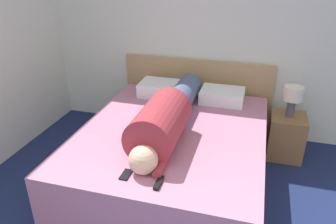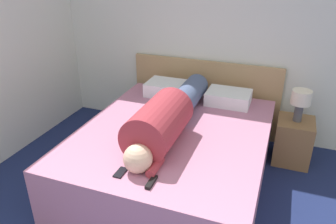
{
  "view_description": "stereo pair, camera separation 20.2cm",
  "coord_description": "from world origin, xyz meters",
  "views": [
    {
      "loc": [
        0.48,
        -0.21,
        2.03
      ],
      "look_at": [
        -0.22,
        2.23,
        0.82
      ],
      "focal_mm": 35.0,
      "sensor_mm": 36.0,
      "label": 1
    },
    {
      "loc": [
        0.67,
        -0.15,
        2.03
      ],
      "look_at": [
        -0.22,
        2.23,
        0.82
      ],
      "focal_mm": 35.0,
      "sensor_mm": 36.0,
      "label": 2
    }
  ],
  "objects": [
    {
      "name": "bed",
      "position": [
        -0.22,
        2.39,
        0.28
      ],
      "size": [
        1.69,
        2.03,
        0.57
      ],
      "color": "#B2708E",
      "rests_on": "ground_plane"
    },
    {
      "name": "wall_back",
      "position": [
        0.0,
        3.58,
        1.3
      ],
      "size": [
        5.33,
        0.06,
        2.6
      ],
      "color": "silver",
      "rests_on": "ground_plane"
    },
    {
      "name": "headboard",
      "position": [
        -0.22,
        3.51,
        0.46
      ],
      "size": [
        1.81,
        0.04,
        0.91
      ],
      "color": "tan",
      "rests_on": "ground_plane"
    },
    {
      "name": "pillow_second",
      "position": [
        0.14,
        3.16,
        0.63
      ],
      "size": [
        0.47,
        0.35,
        0.14
      ],
      "color": "white",
      "rests_on": "bed"
    },
    {
      "name": "cell_phone",
      "position": [
        -0.36,
        1.61,
        0.57
      ],
      "size": [
        0.06,
        0.13,
        0.01
      ],
      "color": "black",
      "rests_on": "bed"
    },
    {
      "name": "table_lamp",
      "position": [
        0.87,
        3.16,
        0.71
      ],
      "size": [
        0.2,
        0.2,
        0.34
      ],
      "color": "#4C4C51",
      "rests_on": "nightstand"
    },
    {
      "name": "nightstand",
      "position": [
        0.87,
        3.16,
        0.24
      ],
      "size": [
        0.37,
        0.4,
        0.48
      ],
      "color": "brown",
      "rests_on": "ground_plane"
    },
    {
      "name": "pillow_near_headboard",
      "position": [
        -0.56,
        3.16,
        0.64
      ],
      "size": [
        0.49,
        0.35,
        0.15
      ],
      "color": "white",
      "rests_on": "bed"
    },
    {
      "name": "person_lying",
      "position": [
        -0.25,
        2.3,
        0.74
      ],
      "size": [
        0.4,
        1.72,
        0.4
      ],
      "color": "#DBB293",
      "rests_on": "bed"
    },
    {
      "name": "tv_remote",
      "position": [
        -0.1,
        1.57,
        0.58
      ],
      "size": [
        0.04,
        0.15,
        0.02
      ],
      "color": "black",
      "rests_on": "bed"
    }
  ]
}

